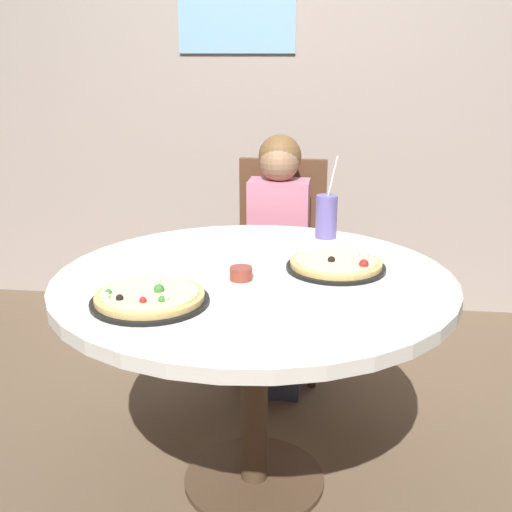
# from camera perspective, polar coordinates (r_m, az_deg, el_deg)

# --- Properties ---
(ground_plane) EXTENTS (8.00, 8.00, 0.00)m
(ground_plane) POSITION_cam_1_polar(r_m,az_deg,el_deg) (2.37, -0.16, -19.13)
(ground_plane) COLOR brown
(wall_with_window) EXTENTS (5.20, 0.14, 2.90)m
(wall_with_window) POSITION_cam_1_polar(r_m,az_deg,el_deg) (3.64, 3.47, 18.04)
(wall_with_window) COLOR #A8998E
(wall_with_window) RESTS_ON ground_plane
(dining_table) EXTENTS (1.25, 1.25, 0.75)m
(dining_table) POSITION_cam_1_polar(r_m,az_deg,el_deg) (2.05, -0.17, -4.26)
(dining_table) COLOR silver
(dining_table) RESTS_ON ground_plane
(chair_wooden) EXTENTS (0.41, 0.41, 0.95)m
(chair_wooden) POSITION_cam_1_polar(r_m,az_deg,el_deg) (2.99, 2.18, 0.25)
(chair_wooden) COLOR brown
(chair_wooden) RESTS_ON ground_plane
(diner_child) EXTENTS (0.26, 0.41, 1.08)m
(diner_child) POSITION_cam_1_polar(r_m,az_deg,el_deg) (2.83, 1.80, -1.73)
(diner_child) COLOR #3F4766
(diner_child) RESTS_ON ground_plane
(pizza_veggie) EXTENTS (0.33, 0.33, 0.05)m
(pizza_veggie) POSITION_cam_1_polar(r_m,az_deg,el_deg) (1.82, -9.31, -3.64)
(pizza_veggie) COLOR black
(pizza_veggie) RESTS_ON dining_table
(pizza_cheese) EXTENTS (0.32, 0.32, 0.05)m
(pizza_cheese) POSITION_cam_1_polar(r_m,az_deg,el_deg) (2.09, 7.09, -0.74)
(pizza_cheese) COLOR black
(pizza_cheese) RESTS_ON dining_table
(soda_cup) EXTENTS (0.08, 0.08, 0.31)m
(soda_cup) POSITION_cam_1_polar(r_m,az_deg,el_deg) (2.43, 6.18, 3.48)
(soda_cup) COLOR #6659A5
(soda_cup) RESTS_ON dining_table
(sauce_bowl) EXTENTS (0.07, 0.07, 0.04)m
(sauce_bowl) POSITION_cam_1_polar(r_m,az_deg,el_deg) (1.98, -1.32, -1.54)
(sauce_bowl) COLOR brown
(sauce_bowl) RESTS_ON dining_table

